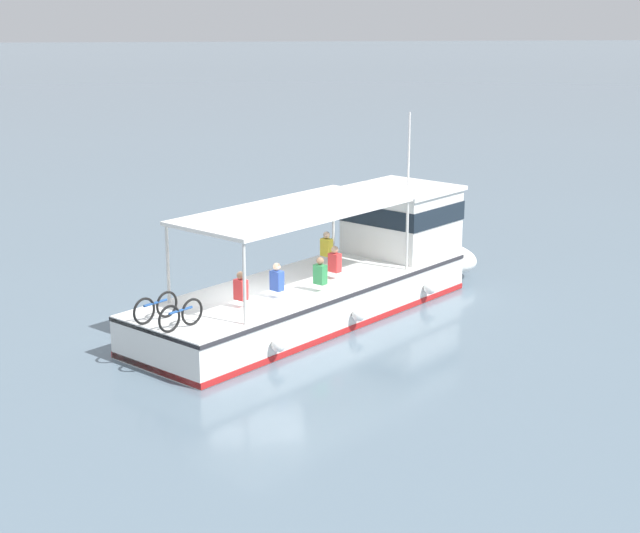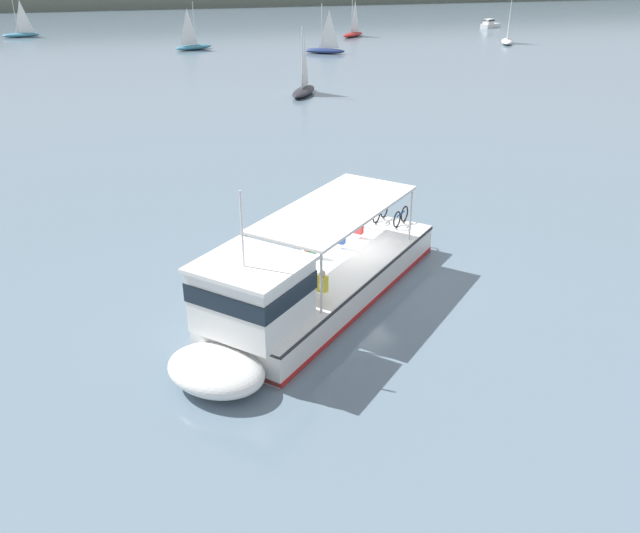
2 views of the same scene
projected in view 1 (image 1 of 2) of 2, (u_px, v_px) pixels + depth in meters
ground_plane at (255, 337)px, 25.59m from camera, size 400.00×400.00×0.00m
ferry_main at (343, 272)px, 27.93m from camera, size 11.33×11.01×5.32m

